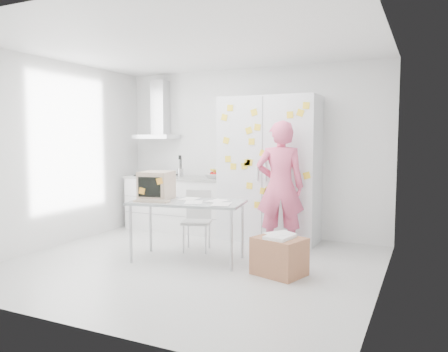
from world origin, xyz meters
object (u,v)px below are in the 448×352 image
at_px(chair, 197,216).
at_px(cardboard_box, 279,256).
at_px(desk, 167,193).
at_px(person, 280,187).

relative_size(chair, cardboard_box, 1.30).
height_order(desk, chair, desk).
relative_size(desk, cardboard_box, 2.36).
xyz_separation_m(person, chair, (-1.07, -0.43, -0.43)).
relative_size(person, desk, 1.18).
height_order(person, chair, person).
relative_size(person, cardboard_box, 2.80).
bearing_deg(person, chair, 3.19).
bearing_deg(desk, cardboard_box, -12.12).
xyz_separation_m(desk, chair, (0.15, 0.54, -0.39)).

